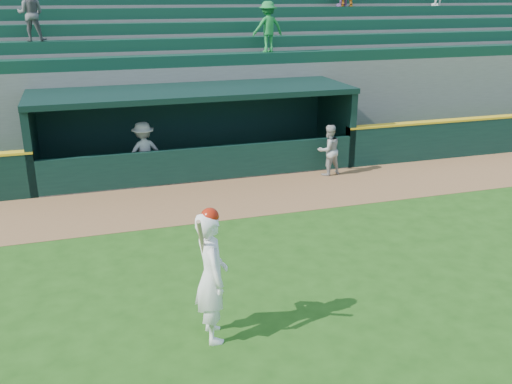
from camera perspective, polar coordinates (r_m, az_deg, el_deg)
ground at (r=10.69m, az=2.61°, el=-9.32°), size 120.00×120.00×0.00m
warning_track at (r=14.98m, az=-3.80°, el=-0.69°), size 40.00×3.00×0.01m
dugout_player_front at (r=16.89m, az=7.28°, el=4.17°), size 0.82×0.69×1.50m
dugout_player_inside at (r=16.45m, az=-11.15°, el=3.94°), size 1.22×0.86×1.72m
dugout at (r=17.52m, az=-6.35°, el=6.80°), size 9.40×2.80×2.46m
stands at (r=21.79m, az=-8.85°, el=11.92°), size 34.50×6.28×7.41m
batter_at_plate at (r=8.75m, az=-4.47°, el=-8.29°), size 0.55×0.85×2.18m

